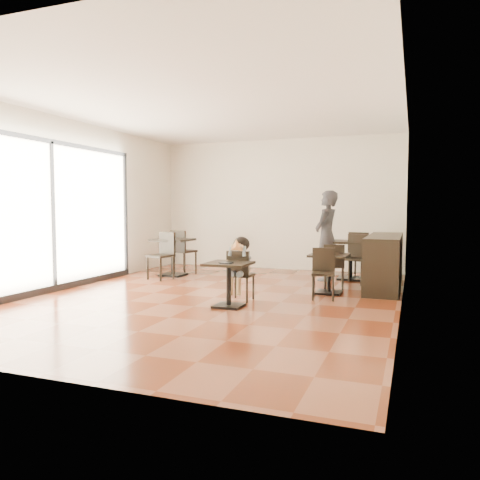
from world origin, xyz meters
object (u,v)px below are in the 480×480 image
at_px(chair_left_b, 160,256).
at_px(chair_back_b, 355,259).
at_px(cafe_table_mid, 329,274).
at_px(cafe_table_back, 350,260).
at_px(chair_left_a, 184,251).
at_px(child, 241,269).
at_px(chair_mid_b, 323,274).
at_px(chair_mid_a, 334,266).
at_px(child_chair, 241,275).
at_px(chair_back_a, 361,254).
at_px(child_table, 229,285).
at_px(cafe_table_left, 173,257).
at_px(adult_patron, 326,236).

relative_size(chair_left_b, chair_back_b, 1.01).
relative_size(cafe_table_mid, cafe_table_back, 0.86).
height_order(chair_left_a, chair_left_b, same).
xyz_separation_m(child, chair_mid_b, (1.25, 0.58, -0.10)).
bearing_deg(chair_mid_a, cafe_table_mid, 80.80).
xyz_separation_m(child_chair, child, (0.00, -0.00, 0.11)).
bearing_deg(cafe_table_back, chair_mid_b, -93.61).
xyz_separation_m(chair_mid_a, chair_back_a, (0.31, 1.80, 0.07)).
distance_m(child, chair_back_b, 2.84).
height_order(cafe_table_back, chair_mid_a, chair_mid_a).
distance_m(chair_left_a, chair_back_a, 4.04).
distance_m(child_chair, cafe_table_back, 3.24).
distance_m(cafe_table_mid, chair_back_a, 2.37).
distance_m(child_table, cafe_table_back, 3.74).
relative_size(cafe_table_back, chair_mid_b, 0.97).
xyz_separation_m(cafe_table_left, chair_back_a, (3.95, 1.40, 0.08)).
height_order(child_chair, cafe_table_left, same).
bearing_deg(cafe_table_left, chair_back_b, 4.37).
relative_size(child_table, adult_patron, 0.37).
height_order(adult_patron, chair_left_a, adult_patron).
xyz_separation_m(chair_left_a, chair_back_a, (3.95, 0.85, -0.01)).
relative_size(child_chair, cafe_table_back, 1.01).
height_order(child_table, chair_mid_b, chair_mid_b).
bearing_deg(chair_back_a, chair_left_a, 23.62).
bearing_deg(child_chair, chair_mid_b, -155.21).
bearing_deg(cafe_table_mid, chair_mid_a, 90.00).
distance_m(child, chair_back_a, 3.81).
height_order(child, cafe_table_mid, child).
bearing_deg(chair_back_a, chair_back_b, 101.44).
relative_size(chair_mid_a, chair_back_b, 0.86).
height_order(cafe_table_mid, chair_left_a, chair_left_a).
bearing_deg(child_table, cafe_table_left, 132.32).
distance_m(cafe_table_left, chair_left_b, 0.56).
height_order(chair_mid_a, chair_back_a, chair_back_a).
bearing_deg(cafe_table_mid, cafe_table_back, 85.28).
bearing_deg(chair_back_b, child, -111.92).
height_order(adult_patron, chair_back_a, adult_patron).
distance_m(adult_patron, cafe_table_left, 3.41).
height_order(child_table, cafe_table_left, cafe_table_left).
relative_size(cafe_table_mid, chair_back_b, 0.71).
bearing_deg(adult_patron, child_chair, -8.22).
relative_size(child_chair, chair_mid_b, 0.98).
distance_m(child_chair, chair_mid_b, 1.37).
bearing_deg(cafe_table_left, child_table, -47.68).
xyz_separation_m(child, cafe_table_back, (1.40, 2.92, -0.11)).
bearing_deg(cafe_table_back, child_chair, -115.53).
height_order(cafe_table_left, chair_mid_a, chair_mid_a).
bearing_deg(chair_back_b, adult_patron, 169.64).
distance_m(chair_mid_b, chair_back_b, 1.82).
distance_m(cafe_table_back, chair_back_a, 0.58).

